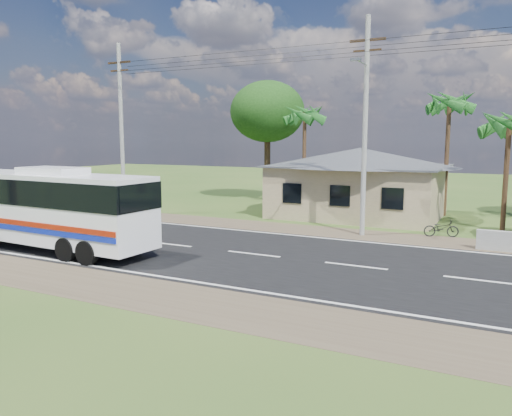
{
  "coord_description": "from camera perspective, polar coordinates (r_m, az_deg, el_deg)",
  "views": [
    {
      "loc": [
        9.64,
        -18.74,
        4.94
      ],
      "look_at": [
        -0.39,
        1.0,
        1.88
      ],
      "focal_mm": 35.0,
      "sensor_mm": 36.0,
      "label": 1
    }
  ],
  "objects": [
    {
      "name": "palm_mid",
      "position": [
        34.51,
        21.24,
        11.02
      ],
      "size": [
        2.8,
        2.8,
        8.2
      ],
      "color": "#47301E",
      "rests_on": "ground"
    },
    {
      "name": "coach_bus",
      "position": [
        24.47,
        -23.49,
        0.62
      ],
      "size": [
        12.1,
        3.02,
        3.73
      ],
      "rotation": [
        0.0,
        0.0,
        -0.04
      ],
      "color": "white",
      "rests_on": "ground"
    },
    {
      "name": "ground",
      "position": [
        21.65,
        -0.28,
        -5.33
      ],
      "size": [
        120.0,
        120.0,
        0.0
      ],
      "primitive_type": "plane",
      "color": "#2E4E1B",
      "rests_on": "ground"
    },
    {
      "name": "palm_far",
      "position": [
        37.36,
        5.59,
        10.49
      ],
      "size": [
        2.8,
        2.8,
        7.7
      ],
      "color": "#47301E",
      "rests_on": "ground"
    },
    {
      "name": "utility_poles",
      "position": [
        26.19,
        11.65,
        9.51
      ],
      "size": [
        32.8,
        2.22,
        11.0
      ],
      "color": "#9E9E99",
      "rests_on": "ground"
    },
    {
      "name": "house",
      "position": [
        32.97,
        11.71,
        3.7
      ],
      "size": [
        12.4,
        10.0,
        5.0
      ],
      "color": "tan",
      "rests_on": "ground"
    },
    {
      "name": "palm_near",
      "position": [
        29.75,
        26.98,
        8.5
      ],
      "size": [
        2.8,
        2.8,
        6.7
      ],
      "color": "#47301E",
      "rests_on": "ground"
    },
    {
      "name": "small_car",
      "position": [
        32.43,
        -23.07,
        -0.29
      ],
      "size": [
        3.17,
        4.4,
        1.39
      ],
      "primitive_type": "imported",
      "rotation": [
        0.0,
        0.0,
        -0.42
      ],
      "color": "#303032",
      "rests_on": "ground"
    },
    {
      "name": "motorcycle",
      "position": [
        27.1,
        20.41,
        -2.17
      ],
      "size": [
        1.81,
        1.11,
        0.9
      ],
      "primitive_type": "imported",
      "rotation": [
        0.0,
        0.0,
        1.9
      ],
      "color": "black",
      "rests_on": "ground"
    },
    {
      "name": "tree_behind_house",
      "position": [
        40.82,
        1.32,
        10.91
      ],
      "size": [
        6.0,
        6.0,
        9.61
      ],
      "color": "#47301E",
      "rests_on": "ground"
    },
    {
      "name": "road",
      "position": [
        21.65,
        -0.28,
        -5.31
      ],
      "size": [
        120.0,
        16.0,
        0.03
      ],
      "color": "black",
      "rests_on": "ground"
    }
  ]
}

